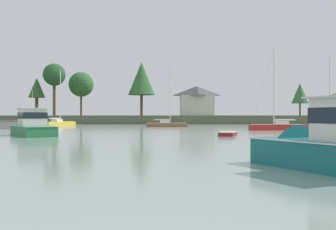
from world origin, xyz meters
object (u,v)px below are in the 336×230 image
at_px(sailboat_red, 278,128).
at_px(dinghy_maroon, 228,134).
at_px(cruiser_green, 31,129).
at_px(sailboat_yellow, 58,125).
at_px(sailboat_white, 330,124).
at_px(sailboat_wood, 167,126).

bearing_deg(sailboat_red, dinghy_maroon, -122.84).
relative_size(cruiser_green, sailboat_yellow, 0.79).
distance_m(sailboat_white, dinghy_maroon, 42.83).
xyz_separation_m(cruiser_green, dinghy_maroon, (18.34, -1.00, -0.43)).
distance_m(sailboat_red, sailboat_yellow, 39.43).
bearing_deg(sailboat_white, sailboat_yellow, 179.94).
distance_m(sailboat_white, sailboat_red, 26.43).
bearing_deg(sailboat_white, dinghy_maroon, -125.39).
xyz_separation_m(dinghy_maroon, sailboat_yellow, (-24.35, 34.97, 0.10)).
relative_size(cruiser_green, dinghy_maroon, 2.29).
bearing_deg(sailboat_wood, cruiser_green, -116.06).
relative_size(sailboat_red, sailboat_yellow, 1.04).
relative_size(dinghy_maroon, sailboat_yellow, 0.34).
distance_m(dinghy_maroon, sailboat_red, 16.43).
relative_size(cruiser_green, sailboat_wood, 0.80).
bearing_deg(cruiser_green, sailboat_red, 25.16).
height_order(sailboat_wood, sailboat_yellow, sailboat_yellow).
bearing_deg(sailboat_wood, dinghy_maroon, -79.83).
bearing_deg(dinghy_maroon, sailboat_wood, 100.17).
height_order(sailboat_wood, dinghy_maroon, sailboat_wood).
height_order(cruiser_green, sailboat_red, sailboat_red).
bearing_deg(cruiser_green, sailboat_yellow, 100.03).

